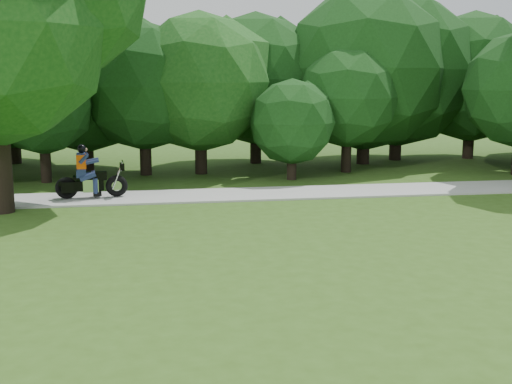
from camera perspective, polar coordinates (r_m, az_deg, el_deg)
name	(u,v)px	position (r m, az deg, el deg)	size (l,w,h in m)	color
ground	(462,260)	(14.07, 17.85, -5.75)	(100.00, 100.00, 0.00)	#325117
walkway	(347,191)	(21.30, 8.10, 0.07)	(60.00, 2.20, 0.06)	#9E9E98
tree_line	(287,79)	(27.40, 2.78, 10.04)	(39.85, 12.25, 7.66)	black
touring_motorcycle	(87,179)	(20.35, -14.80, 1.16)	(2.19, 0.75, 1.67)	black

